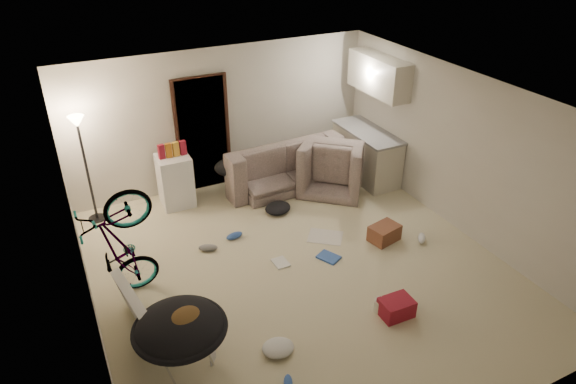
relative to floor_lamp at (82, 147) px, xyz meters
name	(u,v)px	position (x,y,z in m)	size (l,w,h in m)	color
floor	(300,269)	(2.40, -2.65, -1.32)	(5.50, 6.00, 0.02)	beige
ceiling	(302,101)	(2.40, -2.65, 1.20)	(5.50, 6.00, 0.02)	white
wall_back	(222,117)	(2.40, 0.36, -0.06)	(5.50, 0.02, 2.50)	beige
wall_front	(463,349)	(2.40, -5.66, -0.06)	(5.50, 0.02, 2.50)	beige
wall_left	(79,247)	(-0.36, -2.65, -0.06)	(0.02, 6.00, 2.50)	beige
wall_right	(462,153)	(5.16, -2.65, -0.06)	(0.02, 6.00, 2.50)	beige
doorway	(203,134)	(2.00, 0.32, -0.29)	(0.85, 0.10, 2.04)	black
door_trim	(203,135)	(2.00, 0.29, -0.29)	(0.97, 0.04, 2.10)	#371C13
floor_lamp	(82,147)	(0.00, 0.00, 0.00)	(0.28, 0.28, 1.81)	black
kitchen_counter	(366,155)	(4.83, -0.65, -0.87)	(0.60, 1.50, 0.88)	beige
counter_top	(368,132)	(4.83, -0.65, -0.41)	(0.64, 1.54, 0.04)	gray
kitchen_uppers	(379,75)	(4.96, -0.65, 0.64)	(0.38, 1.40, 0.65)	beige
sofa	(280,167)	(3.25, -0.20, -0.98)	(2.22, 0.87, 0.65)	#373D35
armchair	(334,168)	(4.10, -0.72, -0.95)	(1.10, 0.96, 0.71)	#373D35
bicycle	(125,270)	(0.10, -2.18, -0.86)	(0.59, 1.69, 0.89)	black
book_asset	(211,366)	(0.68, -3.79, -1.30)	(0.15, 0.20, 0.02)	maroon
mini_fridge	(175,181)	(1.34, -0.10, -0.85)	(0.53, 0.53, 0.90)	white
snack_box_0	(162,153)	(1.17, -0.10, -0.31)	(0.10, 0.07, 0.30)	maroon
snack_box_1	(169,152)	(1.29, -0.10, -0.31)	(0.10, 0.07, 0.30)	#C46D18
snack_box_2	(176,151)	(1.41, -0.10, -0.31)	(0.10, 0.07, 0.30)	gold
snack_box_3	(183,149)	(1.53, -0.10, -0.31)	(0.10, 0.07, 0.30)	maroon
saucer_chair	(181,335)	(0.43, -3.60, -0.87)	(1.05, 1.05, 0.74)	silver
hoodie	(184,321)	(0.48, -3.63, -0.66)	(0.48, 0.40, 0.22)	brown
sofa_drape	(231,167)	(2.30, -0.20, -0.77)	(0.56, 0.46, 0.28)	black
tv_box	(138,310)	(0.10, -2.87, -0.98)	(0.12, 0.99, 0.65)	silver
drink_case_a	(384,233)	(3.90, -2.59, -1.18)	(0.45, 0.32, 0.26)	brown
drink_case_b	(396,308)	(3.06, -4.02, -1.19)	(0.41, 0.30, 0.24)	maroon
juicer	(381,305)	(2.93, -3.87, -1.21)	(0.17, 0.17, 0.25)	beige
newspaper	(325,237)	(3.13, -2.12, -1.30)	(0.40, 0.53, 0.01)	beige
book_blue	(329,257)	(2.89, -2.62, -1.29)	(0.23, 0.31, 0.03)	#3057B0
book_white	(281,263)	(2.21, -2.42, -1.29)	(0.20, 0.26, 0.02)	silver
shoe_0	(234,236)	(1.83, -1.53, -1.26)	(0.28, 0.11, 0.10)	#3057B0
shoe_1	(208,248)	(1.36, -1.66, -1.25)	(0.29, 0.12, 0.11)	slate
shoe_2	(288,383)	(1.34, -4.41, -1.26)	(0.24, 0.10, 0.09)	#3057B0
shoe_4	(422,238)	(4.41, -2.87, -1.26)	(0.27, 0.11, 0.10)	white
clothes_lump_b	(278,208)	(2.78, -1.11, -1.24)	(0.46, 0.40, 0.14)	black
clothes_lump_c	(278,348)	(1.46, -3.92, -1.25)	(0.38, 0.33, 0.12)	silver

